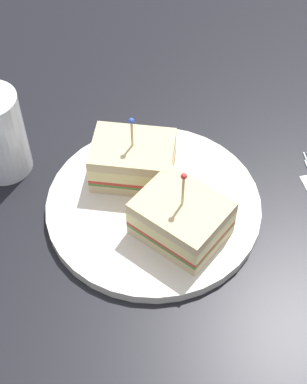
{
  "coord_description": "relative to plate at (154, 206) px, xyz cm",
  "views": [
    {
      "loc": [
        35.78,
        -25.56,
        57.04
      ],
      "look_at": [
        0.0,
        0.0,
        3.38
      ],
      "focal_mm": 53.96,
      "sensor_mm": 36.0,
      "label": 1
    }
  ],
  "objects": [
    {
      "name": "sandwich_half_front",
      "position": [
        5.48,
        0.27,
        3.37
      ],
      "size": [
        11.64,
        10.39,
        10.38
      ],
      "color": "beige",
      "rests_on": "plate"
    },
    {
      "name": "ground_plane",
      "position": [
        0.0,
        0.0,
        -1.69
      ],
      "size": [
        109.94,
        109.94,
        2.0
      ],
      "primitive_type": "cube",
      "color": "black"
    },
    {
      "name": "plate",
      "position": [
        0.0,
        0.0,
        0.0
      ],
      "size": [
        26.51,
        26.51,
        1.38
      ],
      "primitive_type": "cylinder",
      "color": "silver",
      "rests_on": "ground_plane"
    },
    {
      "name": "sandwich_half_back",
      "position": [
        -5.17,
        0.56,
        3.39
      ],
      "size": [
        12.19,
        12.32,
        9.79
      ],
      "color": "beige",
      "rests_on": "plate"
    }
  ]
}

